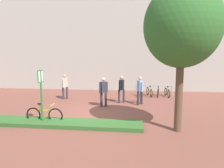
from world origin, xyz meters
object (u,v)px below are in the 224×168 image
at_px(person_shirt_blue, 140,89).
at_px(person_suited_navy, 121,87).
at_px(tree_sidewalk, 182,26).
at_px(bike_at_sign, 44,115).
at_px(bollard_steel, 141,96).
at_px(bike_rack_cluster, 154,92).
at_px(parking_sign_post, 41,89).
at_px(person_suited_dark, 104,90).
at_px(person_casual_tan, 65,85).

bearing_deg(person_shirt_blue, person_suited_navy, 162.60).
distance_m(tree_sidewalk, person_suited_navy, 6.04).
distance_m(bike_at_sign, bollard_steel, 6.22).
distance_m(bike_at_sign, person_shirt_blue, 5.79).
bearing_deg(bike_rack_cluster, parking_sign_post, -127.54).
xyz_separation_m(parking_sign_post, person_suited_navy, (3.09, 4.46, -0.55)).
bearing_deg(person_suited_navy, bollard_steel, 8.71).
bearing_deg(parking_sign_post, person_suited_dark, 57.65).
xyz_separation_m(bike_rack_cluster, person_suited_navy, (-2.25, -2.48, 0.64)).
relative_size(bollard_steel, person_casual_tan, 0.52).
bearing_deg(parking_sign_post, person_shirt_blue, 44.07).
distance_m(tree_sidewalk, person_casual_tan, 8.89).
height_order(bike_rack_cluster, person_shirt_blue, person_shirt_blue).
distance_m(tree_sidewalk, bike_at_sign, 6.67).
bearing_deg(bike_at_sign, person_shirt_blue, 42.49).
relative_size(person_casual_tan, person_shirt_blue, 1.00).
xyz_separation_m(bike_rack_cluster, person_suited_dark, (-3.22, -3.60, 0.64)).
bearing_deg(person_casual_tan, bike_at_sign, -80.02).
bearing_deg(tree_sidewalk, person_suited_navy, 118.49).
relative_size(bike_at_sign, person_casual_tan, 0.98).
relative_size(bollard_steel, person_suited_dark, 0.52).
distance_m(bike_at_sign, person_suited_navy, 5.30).
bearing_deg(person_casual_tan, bollard_steel, -5.64).
bearing_deg(bike_rack_cluster, bollard_steel, -113.45).
height_order(tree_sidewalk, bike_at_sign, tree_sidewalk).
xyz_separation_m(bike_rack_cluster, person_shirt_blue, (-1.10, -2.84, 0.64)).
height_order(person_casual_tan, person_shirt_blue, same).
distance_m(bike_rack_cluster, person_casual_tan, 6.50).
bearing_deg(bollard_steel, bike_rack_cluster, 66.55).
distance_m(parking_sign_post, person_suited_navy, 5.45).
height_order(parking_sign_post, person_suited_dark, parking_sign_post).
bearing_deg(bollard_steel, person_suited_navy, -171.29).
bearing_deg(tree_sidewalk, bike_at_sign, 176.28).
height_order(person_casual_tan, person_suited_navy, same).
xyz_separation_m(person_casual_tan, person_suited_navy, (3.97, -0.71, 0.00)).
relative_size(tree_sidewalk, parking_sign_post, 2.36).
height_order(bike_at_sign, person_casual_tan, person_casual_tan).
distance_m(bike_rack_cluster, bollard_steel, 2.50).
bearing_deg(parking_sign_post, tree_sidewalk, -1.57).
xyz_separation_m(bike_at_sign, person_casual_tan, (-0.87, 4.96, 0.63)).
height_order(parking_sign_post, person_suited_navy, parking_sign_post).
bearing_deg(parking_sign_post, bike_at_sign, 92.52).
relative_size(bike_at_sign, person_suited_navy, 0.98).
bearing_deg(parking_sign_post, person_suited_navy, 55.34).
xyz_separation_m(tree_sidewalk, parking_sign_post, (-5.59, 0.15, -2.42)).
height_order(tree_sidewalk, person_casual_tan, tree_sidewalk).
bearing_deg(tree_sidewalk, person_shirt_blue, 107.65).
bearing_deg(bike_rack_cluster, person_shirt_blue, -111.16).
height_order(bike_rack_cluster, person_suited_navy, person_suited_navy).
bearing_deg(person_casual_tan, person_shirt_blue, -11.80).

